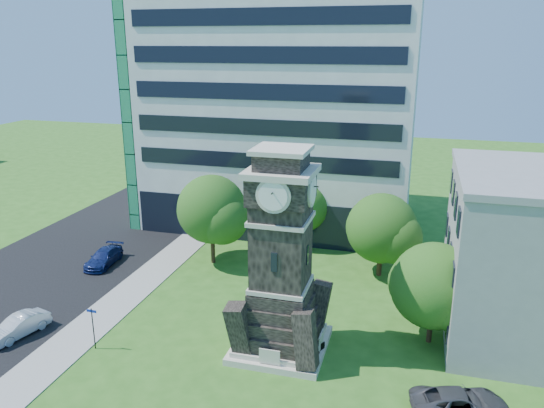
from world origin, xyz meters
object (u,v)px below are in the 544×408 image
(park_bench, at_px, (306,344))
(clock_tower, at_px, (281,267))
(car_east_lot, at_px, (460,403))
(car_street_mid, at_px, (19,326))
(car_street_north, at_px, (104,257))
(street_sign, at_px, (93,324))

(park_bench, bearing_deg, clock_tower, -158.83)
(clock_tower, bearing_deg, car_east_lot, -18.96)
(car_street_mid, xyz_separation_m, park_bench, (17.69, 2.95, -0.08))
(car_east_lot, bearing_deg, car_street_north, 51.86)
(street_sign, bearing_deg, car_street_mid, -179.74)
(car_street_mid, xyz_separation_m, street_sign, (5.43, -0.04, 1.03))
(clock_tower, xyz_separation_m, car_street_north, (-17.19, 8.10, -4.64))
(street_sign, bearing_deg, car_street_north, 120.79)
(car_street_mid, bearing_deg, car_street_north, 110.16)
(park_bench, relative_size, street_sign, 0.77)
(clock_tower, bearing_deg, car_street_mid, -169.32)
(park_bench, bearing_deg, car_east_lot, 2.99)
(clock_tower, bearing_deg, car_street_north, 154.77)
(car_street_north, distance_m, car_east_lot, 29.55)
(car_street_north, height_order, park_bench, car_street_north)
(clock_tower, height_order, car_street_mid, clock_tower)
(clock_tower, distance_m, car_street_north, 19.56)
(car_street_mid, relative_size, park_bench, 1.89)
(car_street_mid, distance_m, park_bench, 17.93)
(park_bench, height_order, street_sign, street_sign)
(clock_tower, bearing_deg, street_sign, -163.94)
(park_bench, bearing_deg, car_street_north, -179.02)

